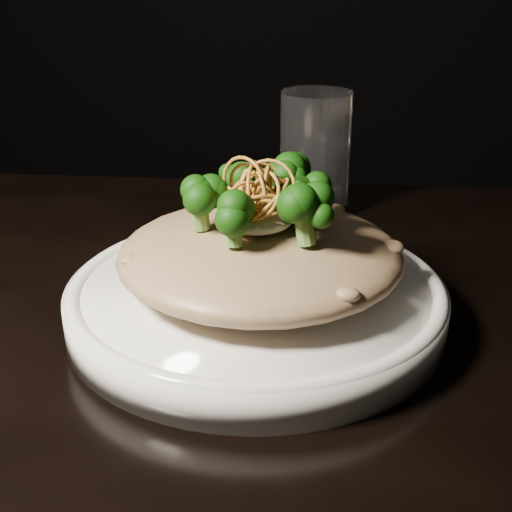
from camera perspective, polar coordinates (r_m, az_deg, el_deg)
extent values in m
cube|color=black|center=(0.55, -5.28, -8.73)|extent=(1.10, 0.80, 0.04)
cylinder|color=white|center=(0.56, 0.00, -3.72)|extent=(0.29, 0.29, 0.03)
ellipsoid|color=brown|center=(0.55, 0.32, 0.13)|extent=(0.22, 0.22, 0.05)
ellipsoid|color=white|center=(0.53, -0.03, 3.02)|extent=(0.06, 0.06, 0.02)
cylinder|color=white|center=(0.78, 4.74, 8.14)|extent=(0.08, 0.08, 0.13)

